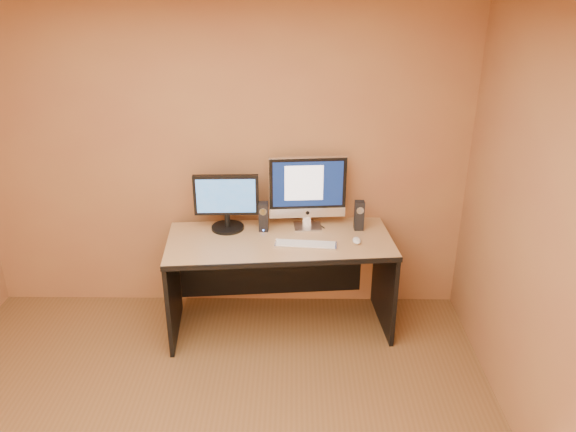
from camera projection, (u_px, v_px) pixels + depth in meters
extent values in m
plane|color=white|center=(145.00, 6.00, 2.19)|extent=(4.00, 4.00, 0.00)
cube|color=silver|center=(306.00, 244.00, 4.25)|extent=(0.48, 0.17, 0.02)
ellipsoid|color=silver|center=(357.00, 240.00, 4.29)|extent=(0.06, 0.11, 0.04)
cylinder|color=black|center=(316.00, 223.00, 4.62)|extent=(0.13, 0.21, 0.01)
cylinder|color=black|center=(308.00, 220.00, 4.67)|extent=(0.09, 0.18, 0.01)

